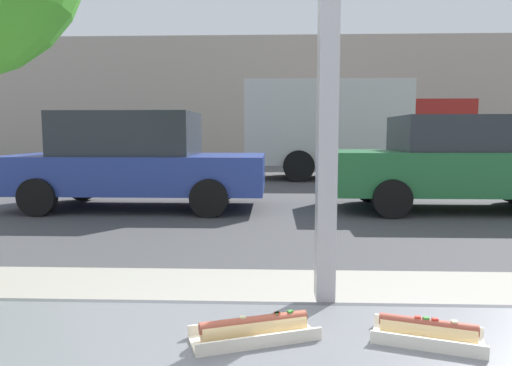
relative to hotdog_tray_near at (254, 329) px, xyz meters
The scene contains 8 objects.
ground_plane 8.24m from the hotdog_tray_near, 88.73° to the left, with size 60.00×60.00×0.00m, color #424244.
sidewalk_strip 2.00m from the hotdog_tray_near, 84.20° to the left, with size 16.00×2.80×0.14m, color #9E998E.
building_facade_far 21.47m from the hotdog_tray_near, 89.51° to the left, with size 28.00×1.20×5.85m, color #A89E8E.
hotdog_tray_near is the anchor object (origin of this frame).
hotdog_tray_far 0.37m from the hotdog_tray_near, ahead, with size 0.25×0.17×0.05m.
parked_car_blue 7.90m from the hotdog_tray_near, 108.53° to the left, with size 4.66×2.05×1.77m.
parked_car_green 8.24m from the hotdog_tray_near, 65.42° to the left, with size 4.63×1.99×1.69m.
box_truck 13.63m from the hotdog_tray_near, 80.10° to the left, with size 6.56×2.44×2.92m.
Camera 1 is at (-0.14, -1.16, 1.39)m, focal length 32.57 mm.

